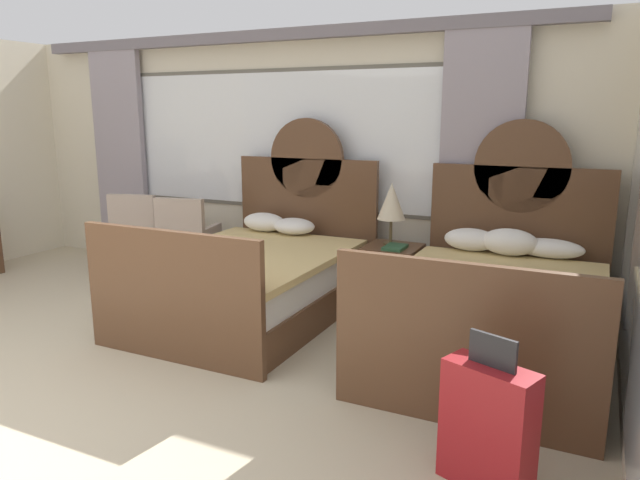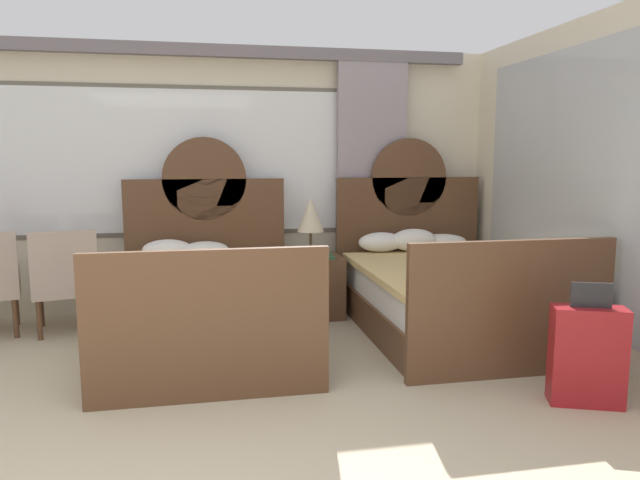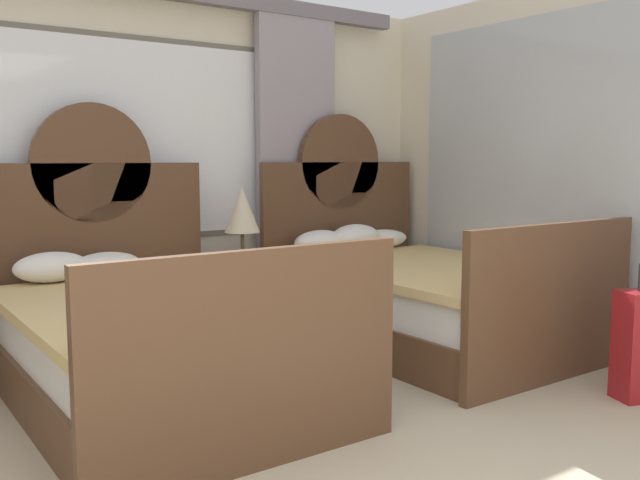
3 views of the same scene
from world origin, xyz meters
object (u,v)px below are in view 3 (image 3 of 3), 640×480
at_px(nightstand_between_beds, 252,304).
at_px(table_lamp_on_nightstand, 242,210).
at_px(bed_near_mirror, 421,295).
at_px(bed_near_window, 154,338).
at_px(book_on_nightstand, 265,264).

bearing_deg(nightstand_between_beds, table_lamp_on_nightstand, 126.23).
bearing_deg(bed_near_mirror, bed_near_window, -179.66).
bearing_deg(bed_near_window, book_on_nightstand, 29.41).
distance_m(table_lamp_on_nightstand, book_on_nightstand, 0.44).
height_order(nightstand_between_beds, table_lamp_on_nightstand, table_lamp_on_nightstand).
distance_m(bed_near_mirror, table_lamp_on_nightstand, 1.50).
height_order(nightstand_between_beds, book_on_nightstand, book_on_nightstand).
xyz_separation_m(nightstand_between_beds, book_on_nightstand, (0.06, -0.10, 0.32)).
relative_size(bed_near_mirror, nightstand_between_beds, 3.76).
relative_size(nightstand_between_beds, table_lamp_on_nightstand, 1.02).
bearing_deg(table_lamp_on_nightstand, bed_near_mirror, -35.23).
bearing_deg(bed_near_mirror, book_on_nightstand, 148.30).
xyz_separation_m(bed_near_window, nightstand_between_beds, (1.07, 0.74, -0.06)).
xyz_separation_m(bed_near_mirror, book_on_nightstand, (-1.01, 0.62, 0.25)).
distance_m(bed_near_mirror, book_on_nightstand, 1.21).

